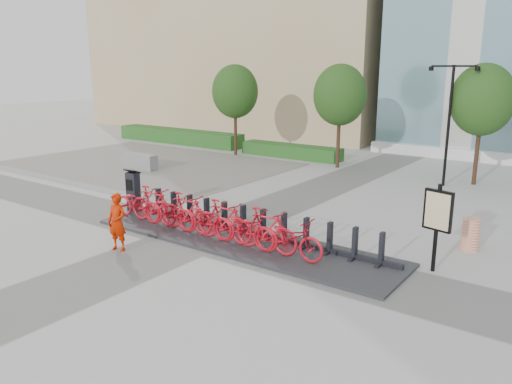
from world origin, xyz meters
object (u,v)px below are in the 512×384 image
Objects in this scene: bike_0 at (138,203)px; worker_red at (117,222)px; construction_barrel at (471,234)px; map_sign at (438,214)px; jersey_barrier at (140,161)px; kiosk at (133,191)px.

bike_0 is 2.64m from worker_red.
construction_barrel is 0.41× the size of map_sign.
map_sign is at bearing 14.08° from worker_red.
construction_barrel is at bearing 93.36° from map_sign.
bike_0 is at bearing -43.00° from jersey_barrier.
bike_0 is 9.20m from map_sign.
map_sign reaches higher than worker_red.
worker_red is (1.58, -2.11, 0.19)m from bike_0.
bike_0 is 0.92× the size of map_sign.
bike_0 is at bearing -159.48° from construction_barrel.
kiosk is 10.72m from construction_barrel.
worker_red is at bearing -143.15° from bike_0.
construction_barrel is at bearing -9.78° from jersey_barrier.
jersey_barrier is at bearing 48.20° from bike_0.
kiosk is 3.65m from worker_red.
construction_barrel is 2.34m from map_sign.
construction_barrel is at bearing 24.30° from worker_red.
map_sign is at bearing -80.89° from bike_0.
map_sign is (-0.37, -2.07, 1.01)m from construction_barrel.
worker_red is 9.66m from construction_barrel.
construction_barrel is (10.31, 2.94, -0.33)m from kiosk.
jersey_barrier is at bearing 124.22° from worker_red.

